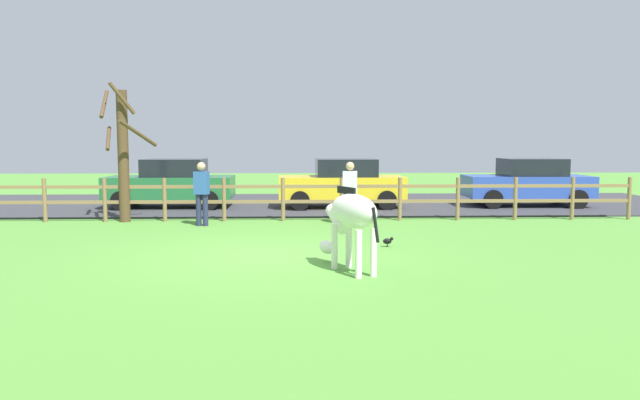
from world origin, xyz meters
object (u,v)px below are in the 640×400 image
bare_tree (123,152)px  visitor_right_of_tree (350,190)px  parked_car_blue (528,182)px  parked_car_green (171,183)px  zebra (351,217)px  crow_on_grass (388,241)px  parked_car_yellow (342,183)px  visitor_left_of_tree (202,191)px

bare_tree → visitor_right_of_tree: 6.17m
bare_tree → parked_car_blue: size_ratio=0.92×
parked_car_green → zebra: bearing=-62.6°
crow_on_grass → parked_car_blue: parked_car_blue is taller
zebra → parked_car_yellow: (0.52, 9.46, -0.08)m
crow_on_grass → visitor_right_of_tree: size_ratio=0.13×
zebra → visitor_left_of_tree: size_ratio=1.10×
zebra → parked_car_yellow: 9.48m
zebra → visitor_left_of_tree: 6.54m
zebra → crow_on_grass: size_ratio=8.38×
visitor_left_of_tree → visitor_right_of_tree: (3.82, 0.09, 0.00)m
zebra → parked_car_blue: 11.73m
visitor_left_of_tree → bare_tree: bearing=159.0°
parked_car_green → crow_on_grass: bearing=-50.8°
visitor_left_of_tree → visitor_right_of_tree: size_ratio=1.00×
parked_car_blue → visitor_right_of_tree: 7.36m
bare_tree → visitor_left_of_tree: (2.22, -0.85, -0.99)m
bare_tree → visitor_left_of_tree: 2.57m
bare_tree → visitor_left_of_tree: bearing=-21.0°
parked_car_blue → parked_car_yellow: same height
bare_tree → parked_car_green: 3.39m
zebra → visitor_right_of_tree: bearing=85.4°
bare_tree → parked_car_blue: 12.69m
zebra → visitor_right_of_tree: visitor_right_of_tree is taller
crow_on_grass → parked_car_yellow: (-0.44, 7.13, 0.72)m
bare_tree → visitor_left_of_tree: size_ratio=2.27×
parked_car_yellow → visitor_left_of_tree: (-3.89, -3.86, 0.06)m
parked_car_yellow → visitor_right_of_tree: size_ratio=2.47×
crow_on_grass → parked_car_blue: 9.31m
parked_car_blue → visitor_left_of_tree: 10.81m
parked_car_yellow → visitor_right_of_tree: (-0.06, -3.76, 0.06)m
parked_car_yellow → visitor_left_of_tree: visitor_left_of_tree is taller
crow_on_grass → visitor_right_of_tree: (-0.51, 3.37, 0.78)m
bare_tree → parked_car_yellow: size_ratio=0.92×
visitor_right_of_tree → parked_car_blue: bearing=32.6°
parked_car_yellow → crow_on_grass: bearing=-86.4°
parked_car_blue → visitor_right_of_tree: bearing=-147.4°
crow_on_grass → parked_car_yellow: size_ratio=0.05×
parked_car_yellow → parked_car_green: 5.50m
crow_on_grass → parked_car_green: parked_car_green is taller
zebra → visitor_left_of_tree: bearing=121.0°
bare_tree → zebra: bare_tree is taller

